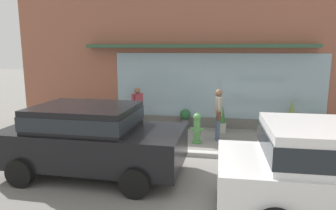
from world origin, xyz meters
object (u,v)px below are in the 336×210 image
object	(u,v)px
potted_plant_trailing_edge	(321,125)
potted_plant_low_front	(94,113)
pedestrian_passerby	(137,106)
potted_plant_doorstep	(123,117)
potted_plant_window_center	(222,120)
potted_plant_near_hydrant	(185,118)
parked_car_black	(91,136)
potted_plant_by_entrance	(73,117)
fire_hydrant	(197,128)
potted_plant_window_right	(291,118)
pedestrian_with_handbag	(218,111)

from	to	relation	value
potted_plant_trailing_edge	potted_plant_low_front	xyz separation A→B (m)	(-7.96, -0.02, 0.08)
pedestrian_passerby	potted_plant_doorstep	size ratio (longest dim) A/B	2.04
potted_plant_window_center	potted_plant_low_front	world-z (taller)	potted_plant_low_front
potted_plant_near_hydrant	potted_plant_window_center	xyz separation A→B (m)	(1.32, -0.31, 0.06)
potted_plant_near_hydrant	pedestrian_passerby	bearing A→B (deg)	-154.25
parked_car_black	potted_plant_by_entrance	bearing A→B (deg)	123.55
potted_plant_doorstep	potted_plant_near_hydrant	distance (m)	2.27
pedestrian_passerby	potted_plant_doorstep	world-z (taller)	pedestrian_passerby
potted_plant_doorstep	potted_plant_window_center	xyz separation A→B (m)	(3.57, 0.03, 0.04)
fire_hydrant	potted_plant_doorstep	world-z (taller)	fire_hydrant
potted_plant_window_right	potted_plant_trailing_edge	xyz separation A→B (m)	(0.90, -0.14, -0.17)
fire_hydrant	pedestrian_with_handbag	world-z (taller)	pedestrian_with_handbag
parked_car_black	potted_plant_doorstep	size ratio (longest dim) A/B	5.36
pedestrian_passerby	parked_car_black	bearing A→B (deg)	32.40
potted_plant_doorstep	potted_plant_low_front	world-z (taller)	potted_plant_low_front
pedestrian_passerby	potted_plant_low_front	distance (m)	1.99
potted_plant_near_hydrant	potted_plant_window_center	bearing A→B (deg)	-13.25
potted_plant_window_center	potted_plant_by_entrance	bearing A→B (deg)	179.98
potted_plant_doorstep	pedestrian_passerby	bearing A→B (deg)	-31.43
pedestrian_passerby	parked_car_black	size ratio (longest dim) A/B	0.38
fire_hydrant	potted_plant_trailing_edge	size ratio (longest dim) A/B	1.29
pedestrian_passerby	potted_plant_by_entrance	distance (m)	2.78
fire_hydrant	potted_plant_window_right	distance (m)	3.48
potted_plant_by_entrance	potted_plant_trailing_edge	bearing A→B (deg)	0.90
parked_car_black	potted_plant_doorstep	world-z (taller)	parked_car_black
potted_plant_low_front	fire_hydrant	bearing A→B (deg)	-20.57
parked_car_black	potted_plant_trailing_edge	distance (m)	7.49
potted_plant_window_center	potted_plant_low_front	bearing A→B (deg)	178.54
potted_plant_window_center	potted_plant_near_hydrant	bearing A→B (deg)	166.75
pedestrian_passerby	fire_hydrant	bearing A→B (deg)	99.24
fire_hydrant	potted_plant_window_right	size ratio (longest dim) A/B	0.81
fire_hydrant	pedestrian_with_handbag	bearing A→B (deg)	30.36
pedestrian_with_handbag	pedestrian_passerby	size ratio (longest dim) A/B	1.05
pedestrian_with_handbag	potted_plant_low_front	bearing A→B (deg)	-113.36
fire_hydrant	parked_car_black	distance (m)	3.54
potted_plant_window_right	potted_plant_doorstep	bearing A→B (deg)	-176.91
potted_plant_near_hydrant	parked_car_black	bearing A→B (deg)	-109.69
potted_plant_trailing_edge	potted_plant_window_center	world-z (taller)	potted_plant_window_center
pedestrian_with_handbag	potted_plant_window_right	size ratio (longest dim) A/B	1.43
potted_plant_trailing_edge	potted_plant_near_hydrant	xyz separation A→B (m)	(-4.53, 0.17, 0.00)
potted_plant_by_entrance	potted_plant_doorstep	world-z (taller)	potted_plant_doorstep
pedestrian_with_handbag	potted_plant_trailing_edge	size ratio (longest dim) A/B	2.26
pedestrian_passerby	potted_plant_near_hydrant	bearing A→B (deg)	148.53
pedestrian_passerby	potted_plant_trailing_edge	bearing A→B (deg)	128.27
fire_hydrant	pedestrian_passerby	xyz separation A→B (m)	(-2.14, 0.93, 0.43)
potted_plant_by_entrance	potted_plant_window_center	distance (m)	5.57
potted_plant_doorstep	potted_plant_low_front	distance (m)	1.19
fire_hydrant	potted_plant_by_entrance	distance (m)	5.02
potted_plant_doorstep	potted_plant_trailing_edge	xyz separation A→B (m)	(6.77, 0.17, -0.02)
potted_plant_trailing_edge	potted_plant_near_hydrant	world-z (taller)	potted_plant_trailing_edge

